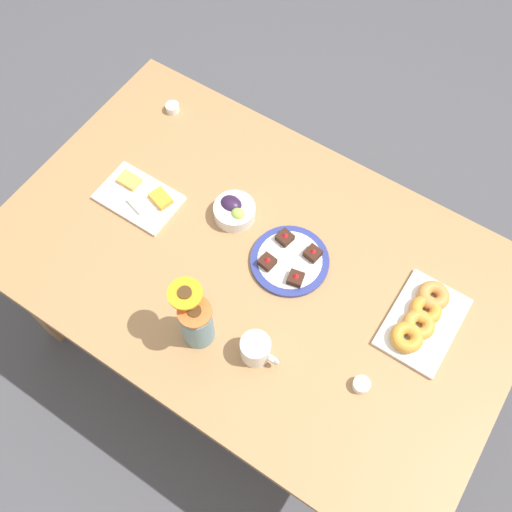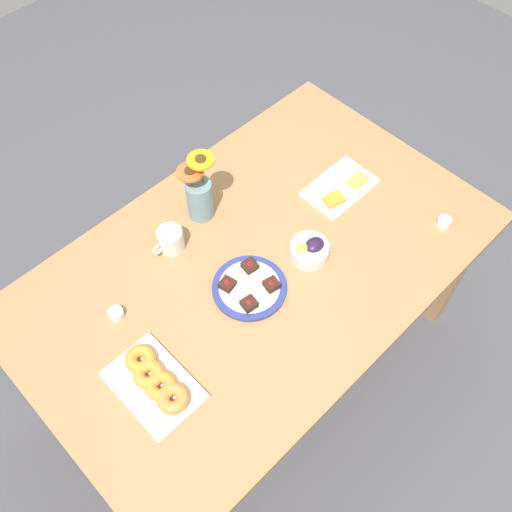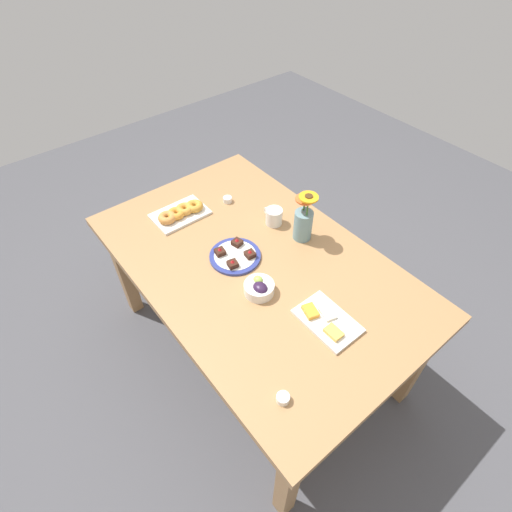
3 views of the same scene
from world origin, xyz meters
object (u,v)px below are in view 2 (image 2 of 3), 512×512
Objects in this scene: dining_table at (256,276)px; jam_cup_honey at (444,222)px; grape_bowl at (310,250)px; jam_cup_berry at (116,314)px; coffee_mug at (171,240)px; cheese_platter at (340,188)px; flower_vase at (199,196)px; dessert_plate at (249,287)px; croissant_platter at (155,381)px.

dining_table is 33.33× the size of jam_cup_honey.
jam_cup_berry is at bearing -23.81° from grape_bowl.
dining_table is at bearing 123.22° from coffee_mug.
coffee_mug is 2.50× the size of jam_cup_honey.
cheese_platter reaches higher than jam_cup_berry.
dining_table is 6.15× the size of cheese_platter.
cheese_platter is 0.97× the size of flower_vase.
dessert_plate is at bearing 148.93° from jam_cup_berry.
jam_cup_honey is at bearing 149.28° from dining_table.
coffee_mug reaches higher than jam_cup_berry.
dessert_plate is at bearing 7.53° from cheese_platter.
coffee_mug reaches higher than croissant_platter.
flower_vase reaches higher than jam_cup_berry.
jam_cup_honey is (-0.58, 0.34, 0.10)m from dining_table.
dessert_plate is at bearing -23.32° from jam_cup_honey.
grape_bowl reaches higher than croissant_platter.
coffee_mug reaches higher than cheese_platter.
dining_table is 6.61× the size of dessert_plate.
dining_table is 12.11× the size of grape_bowl.
jam_cup_berry is at bearing -101.68° from croissant_platter.
grape_bowl is 0.47× the size of croissant_platter.
jam_cup_honey is at bearing 110.98° from cheese_platter.
flower_vase reaches higher than dessert_plate.
grape_bowl is 0.49m from jam_cup_honey.
dessert_plate is at bearing -10.80° from grape_bowl.
coffee_mug is (0.16, -0.24, 0.13)m from dining_table.
jam_cup_honey is (-0.14, 0.36, 0.00)m from cheese_platter.
croissant_platter is 0.42m from dessert_plate.
coffee_mug is 0.91× the size of grape_bowl.
flower_vase is at bearing -32.14° from cheese_platter.
dessert_plate is (0.09, 0.06, 0.10)m from dining_table.
jam_cup_berry is at bearing -19.86° from dining_table.
grape_bowl reaches higher than dessert_plate.
cheese_platter is 0.90m from jam_cup_berry.
cheese_platter is 0.95m from croissant_platter.
cheese_platter is at bearing -69.02° from jam_cup_honey.
jam_cup_honey is 0.20× the size of dessert_plate.
croissant_platter is 0.27m from jam_cup_berry.
dessert_plate reaches higher than croissant_platter.
jam_cup_honey is 0.72m from dessert_plate.
coffee_mug reaches higher than jam_cup_honey.
dining_table is 0.45m from cheese_platter.
cheese_platter is 0.92× the size of croissant_platter.
jam_cup_berry is at bearing 15.51° from coffee_mug.
jam_cup_berry is (0.45, -0.16, 0.10)m from dining_table.
dessert_plate reaches higher than dining_table.
croissant_platter is at bearing 6.72° from cheese_platter.
jam_cup_berry is 0.43m from dessert_plate.
jam_cup_berry is (0.89, -0.15, 0.00)m from cheese_platter.
dining_table is at bearing -168.92° from croissant_platter.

